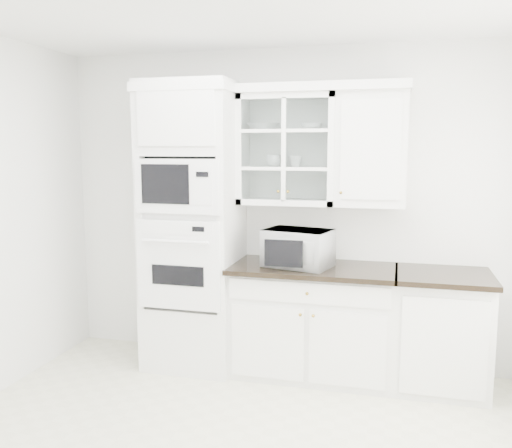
# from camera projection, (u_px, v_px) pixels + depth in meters

# --- Properties ---
(room_shell) EXTENTS (4.00, 3.50, 2.70)m
(room_shell) POSITION_uv_depth(u_px,v_px,m) (246.00, 162.00, 3.36)
(room_shell) COLOR white
(room_shell) RESTS_ON ground
(oven_column) EXTENTS (0.76, 0.68, 2.40)m
(oven_column) POSITION_uv_depth(u_px,v_px,m) (193.00, 227.00, 4.58)
(oven_column) COLOR white
(oven_column) RESTS_ON ground
(base_cabinet_run) EXTENTS (1.32, 0.67, 0.92)m
(base_cabinet_run) POSITION_uv_depth(u_px,v_px,m) (313.00, 320.00, 4.45)
(base_cabinet_run) COLOR white
(base_cabinet_run) RESTS_ON ground
(extra_base_cabinet) EXTENTS (0.72, 0.67, 0.92)m
(extra_base_cabinet) POSITION_uv_depth(u_px,v_px,m) (441.00, 330.00, 4.20)
(extra_base_cabinet) COLOR white
(extra_base_cabinet) RESTS_ON ground
(upper_cabinet_glass) EXTENTS (0.80, 0.33, 0.90)m
(upper_cabinet_glass) POSITION_uv_depth(u_px,v_px,m) (288.00, 150.00, 4.45)
(upper_cabinet_glass) COLOR white
(upper_cabinet_glass) RESTS_ON room_shell
(upper_cabinet_solid) EXTENTS (0.55, 0.33, 0.90)m
(upper_cabinet_solid) POSITION_uv_depth(u_px,v_px,m) (372.00, 150.00, 4.28)
(upper_cabinet_solid) COLOR white
(upper_cabinet_solid) RESTS_ON room_shell
(crown_molding) EXTENTS (2.14, 0.38, 0.07)m
(crown_molding) POSITION_uv_depth(u_px,v_px,m) (275.00, 89.00, 4.39)
(crown_molding) COLOR white
(crown_molding) RESTS_ON room_shell
(countertop_microwave) EXTENTS (0.60, 0.54, 0.30)m
(countertop_microwave) POSITION_uv_depth(u_px,v_px,m) (299.00, 248.00, 4.35)
(countertop_microwave) COLOR white
(countertop_microwave) RESTS_ON base_cabinet_run
(bowl_a) EXTENTS (0.30, 0.30, 0.06)m
(bowl_a) POSITION_uv_depth(u_px,v_px,m) (263.00, 127.00, 4.47)
(bowl_a) COLOR white
(bowl_a) RESTS_ON upper_cabinet_glass
(bowl_b) EXTENTS (0.21, 0.21, 0.05)m
(bowl_b) POSITION_uv_depth(u_px,v_px,m) (312.00, 127.00, 4.38)
(bowl_b) COLOR white
(bowl_b) RESTS_ON upper_cabinet_glass
(cup_a) EXTENTS (0.14, 0.14, 0.10)m
(cup_a) POSITION_uv_depth(u_px,v_px,m) (274.00, 161.00, 4.51)
(cup_a) COLOR white
(cup_a) RESTS_ON upper_cabinet_glass
(cup_b) EXTENTS (0.10, 0.10, 0.09)m
(cup_b) POSITION_uv_depth(u_px,v_px,m) (296.00, 161.00, 4.43)
(cup_b) COLOR white
(cup_b) RESTS_ON upper_cabinet_glass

